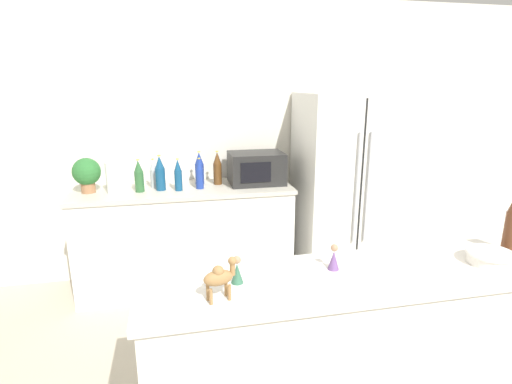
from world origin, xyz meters
name	(u,v)px	position (x,y,z in m)	size (l,w,h in m)	color
wall_back	(232,140)	(0.00, 2.73, 1.27)	(8.00, 0.06, 2.55)	silver
back_counter	(186,237)	(-0.48, 2.40, 0.46)	(1.87, 0.63, 0.92)	white
refrigerator	(343,188)	(0.98, 2.33, 0.86)	(0.83, 0.72, 1.72)	white
bar_counter	(356,366)	(0.24, 0.47, 0.49)	(1.98, 0.47, 0.98)	silver
potted_plant	(87,173)	(-1.26, 2.40, 1.09)	(0.22, 0.22, 0.29)	#9E6B47
paper_towel_roll	(113,178)	(-1.05, 2.35, 1.05)	(0.11, 0.11, 0.25)	white
microwave	(256,168)	(0.17, 2.42, 1.06)	(0.48, 0.37, 0.28)	black
back_bottle_0	(199,169)	(-0.33, 2.49, 1.06)	(0.08, 0.08, 0.30)	navy
back_bottle_1	(153,174)	(-0.73, 2.45, 1.04)	(0.06, 0.06, 0.25)	#B2B7BC
back_bottle_2	(139,176)	(-0.84, 2.34, 1.05)	(0.08, 0.08, 0.27)	#2D6033
back_bottle_3	(200,174)	(-0.34, 2.34, 1.05)	(0.07, 0.07, 0.27)	navy
back_bottle_4	(178,175)	(-0.52, 2.31, 1.05)	(0.06, 0.06, 0.27)	navy
back_bottle_5	(160,173)	(-0.67, 2.36, 1.07)	(0.08, 0.08, 0.30)	navy
back_bottle_6	(217,168)	(-0.18, 2.46, 1.07)	(0.07, 0.07, 0.30)	brown
fruit_bowl	(490,257)	(0.85, 0.43, 1.02)	(0.22, 0.22, 0.06)	white
camel_figurine	(220,277)	(-0.42, 0.37, 1.08)	(0.14, 0.09, 0.17)	olive
wise_man_figurine_blue	(237,271)	(-0.33, 0.49, 1.04)	(0.05, 0.05, 0.12)	#33664C
wise_man_figurine_crimson	(334,259)	(0.12, 0.53, 1.04)	(0.05, 0.05, 0.12)	#6B4784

